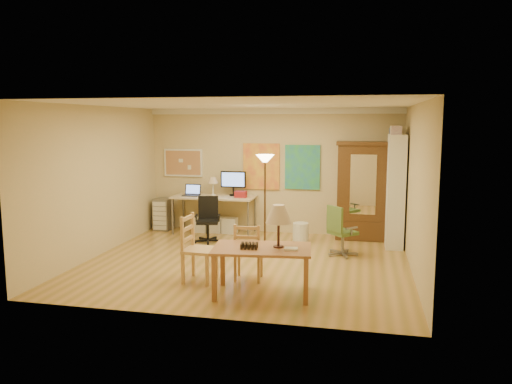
% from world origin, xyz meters
% --- Properties ---
extents(floor, '(5.50, 5.50, 0.00)m').
position_xyz_m(floor, '(0.00, 0.00, 0.00)').
color(floor, olive).
rests_on(floor, ground).
extents(crown_molding, '(5.50, 0.08, 0.12)m').
position_xyz_m(crown_molding, '(0.00, 2.46, 2.64)').
color(crown_molding, white).
rests_on(crown_molding, floor).
extents(corkboard, '(0.90, 0.04, 0.62)m').
position_xyz_m(corkboard, '(-2.05, 2.47, 1.50)').
color(corkboard, tan).
rests_on(corkboard, floor).
extents(art_panel_left, '(0.80, 0.04, 1.00)m').
position_xyz_m(art_panel_left, '(-0.25, 2.47, 1.45)').
color(art_panel_left, yellow).
rests_on(art_panel_left, floor).
extents(art_panel_right, '(0.75, 0.04, 0.95)m').
position_xyz_m(art_panel_right, '(0.65, 2.47, 1.45)').
color(art_panel_right, teal).
rests_on(art_panel_right, floor).
extents(dining_table, '(1.44, 0.96, 1.28)m').
position_xyz_m(dining_table, '(0.67, -1.49, 0.81)').
color(dining_table, brown).
rests_on(dining_table, floor).
extents(ladder_chair_back, '(0.44, 0.43, 0.89)m').
position_xyz_m(ladder_chair_back, '(0.25, -0.93, 0.42)').
color(ladder_chair_back, tan).
rests_on(ladder_chair_back, floor).
extents(ladder_chair_left, '(0.48, 0.50, 1.02)m').
position_xyz_m(ladder_chair_left, '(-0.49, -1.13, 0.48)').
color(ladder_chair_left, tan).
rests_on(ladder_chair_left, floor).
extents(torchiere_lamp, '(0.33, 0.33, 1.83)m').
position_xyz_m(torchiere_lamp, '(0.19, 0.66, 1.47)').
color(torchiere_lamp, '#422D1A').
rests_on(torchiere_lamp, floor).
extents(computer_desk, '(1.79, 0.78, 1.35)m').
position_xyz_m(computer_desk, '(-1.19, 2.16, 0.49)').
color(computer_desk, '#C5B990').
rests_on(computer_desk, floor).
extents(office_chair_black, '(0.56, 0.56, 0.92)m').
position_xyz_m(office_chair_black, '(-1.11, 1.30, 0.25)').
color(office_chair_black, black).
rests_on(office_chair_black, floor).
extents(office_chair_green, '(0.59, 0.59, 0.92)m').
position_xyz_m(office_chair_green, '(1.58, 0.81, 0.25)').
color(office_chair_green, slate).
rests_on(office_chair_green, floor).
extents(drawer_cart, '(0.36, 0.43, 0.71)m').
position_xyz_m(drawer_cart, '(-2.45, 2.20, 0.36)').
color(drawer_cart, slate).
rests_on(drawer_cart, floor).
extents(armoire, '(1.10, 0.52, 2.02)m').
position_xyz_m(armoire, '(1.93, 2.24, 0.88)').
color(armoire, '#3D2110').
rests_on(armoire, floor).
extents(bookshelf, '(0.33, 0.87, 2.18)m').
position_xyz_m(bookshelf, '(2.55, 1.80, 1.08)').
color(bookshelf, white).
rests_on(bookshelf, floor).
extents(wastebin, '(0.32, 0.32, 0.40)m').
position_xyz_m(wastebin, '(0.73, 1.66, 0.20)').
color(wastebin, silver).
rests_on(wastebin, floor).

